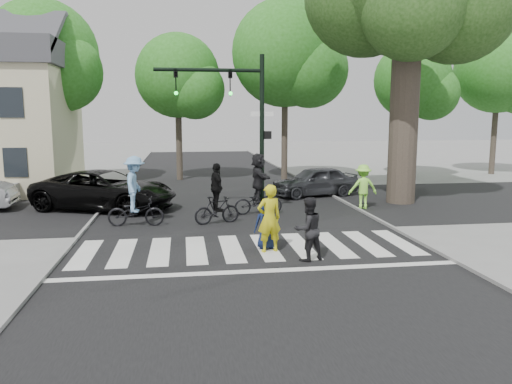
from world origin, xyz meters
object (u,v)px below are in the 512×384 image
at_px(traffic_signal, 240,111).
at_px(cyclist_mid, 217,199).
at_px(pedestrian_adult, 308,229).
at_px(pedestrian_woman, 269,218).
at_px(car_grey, 315,181).
at_px(cyclist_right, 258,187).
at_px(cyclist_left, 135,196).
at_px(car_suv, 105,190).
at_px(pedestrian_child, 266,224).

xyz_separation_m(traffic_signal, cyclist_mid, (-1.03, -1.86, -3.03)).
relative_size(traffic_signal, pedestrian_adult, 3.59).
relative_size(pedestrian_woman, car_grey, 0.46).
xyz_separation_m(pedestrian_woman, cyclist_right, (0.51, 5.32, 0.10)).
xyz_separation_m(pedestrian_woman, pedestrian_adult, (0.85, -0.97, -0.11)).
bearing_deg(cyclist_left, car_suv, 114.25).
height_order(cyclist_left, car_suv, cyclist_left).
bearing_deg(car_suv, cyclist_left, -133.47).
height_order(pedestrian_adult, car_suv, pedestrian_adult).
xyz_separation_m(pedestrian_woman, pedestrian_child, (-0.02, 0.34, -0.24)).
bearing_deg(cyclist_left, pedestrian_woman, -44.53).
distance_m(traffic_signal, pedestrian_woman, 6.41).
height_order(pedestrian_woman, cyclist_mid, cyclist_mid).
xyz_separation_m(cyclist_right, car_suv, (-5.93, 1.85, -0.25)).
bearing_deg(cyclist_left, traffic_signal, 25.61).
bearing_deg(cyclist_left, cyclist_right, 18.10).
bearing_deg(traffic_signal, pedestrian_woman, -88.54).
bearing_deg(cyclist_right, cyclist_left, -161.90).
relative_size(traffic_signal, pedestrian_woman, 3.19).
height_order(cyclist_mid, cyclist_right, cyclist_right).
xyz_separation_m(traffic_signal, car_grey, (3.95, 3.63, -3.20)).
relative_size(pedestrian_woman, car_suv, 0.33).
distance_m(traffic_signal, cyclist_left, 5.08).
distance_m(traffic_signal, cyclist_right, 2.95).
relative_size(traffic_signal, pedestrian_child, 4.26).
relative_size(pedestrian_woman, cyclist_right, 0.81).
bearing_deg(car_suv, pedestrian_woman, -120.64).
xyz_separation_m(pedestrian_adult, cyclist_left, (-4.78, 4.84, 0.21)).
bearing_deg(car_suv, pedestrian_child, -119.39).
bearing_deg(cyclist_mid, cyclist_right, 41.55).
relative_size(cyclist_right, car_suv, 0.41).
height_order(cyclist_right, car_grey, cyclist_right).
bearing_deg(pedestrian_child, cyclist_left, -43.13).
xyz_separation_m(traffic_signal, pedestrian_child, (0.12, -5.34, -3.20)).
relative_size(pedestrian_woman, cyclist_mid, 0.89).
bearing_deg(pedestrian_adult, pedestrian_woman, -67.48).
relative_size(pedestrian_woman, pedestrian_adult, 1.13).
bearing_deg(pedestrian_adult, cyclist_right, -105.75).
xyz_separation_m(pedestrian_child, car_grey, (3.82, 8.97, -0.01)).
relative_size(traffic_signal, cyclist_mid, 2.83).
bearing_deg(pedestrian_child, pedestrian_woman, 92.21).
xyz_separation_m(pedestrian_woman, cyclist_mid, (-1.17, 3.83, -0.07)).
bearing_deg(traffic_signal, car_grey, 42.62).
bearing_deg(pedestrian_woman, pedestrian_child, -99.12).
height_order(pedestrian_woman, car_grey, pedestrian_woman).
height_order(traffic_signal, cyclist_right, traffic_signal).
bearing_deg(cyclist_mid, pedestrian_child, -71.70).
height_order(pedestrian_woman, cyclist_right, cyclist_right).
xyz_separation_m(cyclist_mid, car_suv, (-4.25, 3.34, -0.08)).
xyz_separation_m(cyclist_left, car_suv, (-1.49, 3.30, -0.25)).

